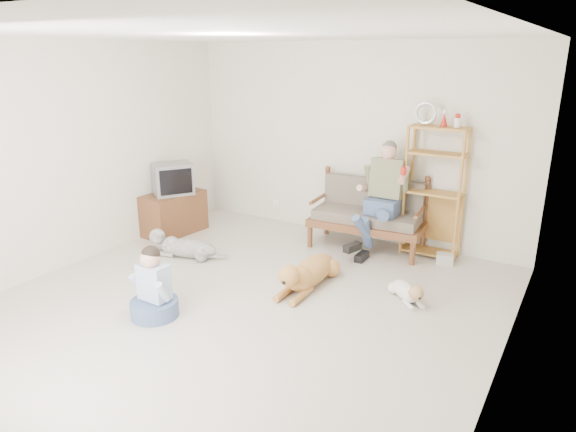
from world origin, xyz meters
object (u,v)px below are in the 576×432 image
Objects in this scene: tv_stand at (173,213)px; loveseat at (369,213)px; etagere at (434,191)px; golden_retriever at (307,273)px.

loveseat is at bearing 25.16° from tv_stand.
etagere is 1.46× the size of golden_retriever.
golden_retriever is (2.58, -0.60, -0.13)m from tv_stand.
loveseat reaches higher than tv_stand.
golden_retriever is (-0.09, -1.55, -0.32)m from loveseat.
golden_retriever is at bearing -98.35° from loveseat.
tv_stand is at bearing -165.42° from loveseat.
etagere reaches higher than loveseat.
tv_stand is at bearing 165.80° from golden_retriever.
loveseat is at bearing 85.45° from golden_retriever.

